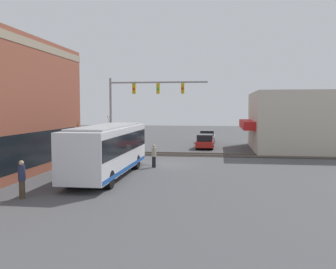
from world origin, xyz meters
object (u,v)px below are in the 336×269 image
object	(u,v)px
crossing_signal	(110,131)
parked_car_silver	(207,137)
parked_car_red	(205,142)
pedestrian_near_bus	(154,156)
pedestrian_by_lamp	(22,179)
city_bus	(108,148)

from	to	relation	value
crossing_signal	parked_car_silver	size ratio (longest dim) A/B	0.82
parked_car_red	pedestrian_near_bus	world-z (taller)	pedestrian_near_bus
pedestrian_by_lamp	crossing_signal	bearing A→B (deg)	1.38
city_bus	parked_car_red	xyz separation A→B (m)	(17.05, -5.40, -1.09)
city_bus	pedestrian_near_bus	size ratio (longest dim) A/B	6.33
parked_car_silver	city_bus	bearing A→B (deg)	167.32
pedestrian_by_lamp	parked_car_silver	bearing A→B (deg)	-14.53
parked_car_red	pedestrian_near_bus	distance (m)	13.50
city_bus	crossing_signal	world-z (taller)	crossing_signal
crossing_signal	parked_car_silver	xyz separation A→B (m)	(14.41, -8.18, -1.59)
pedestrian_by_lamp	pedestrian_near_bus	xyz separation A→B (m)	(10.04, -4.63, -0.11)
city_bus	crossing_signal	distance (m)	10.00
city_bus	pedestrian_near_bus	world-z (taller)	city_bus
crossing_signal	pedestrian_near_bus	xyz separation A→B (m)	(-5.66, -5.01, -1.45)
parked_car_red	parked_car_silver	xyz separation A→B (m)	(6.95, -0.00, 0.01)
crossing_signal	pedestrian_near_bus	world-z (taller)	crossing_signal
crossing_signal	parked_car_red	distance (m)	11.18
parked_car_red	pedestrian_by_lamp	world-z (taller)	pedestrian_by_lamp
pedestrian_by_lamp	pedestrian_near_bus	bearing A→B (deg)	-24.77
city_bus	parked_car_red	distance (m)	17.92
parked_car_red	pedestrian_by_lamp	size ratio (longest dim) A/B	2.32
parked_car_red	city_bus	bearing A→B (deg)	162.43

